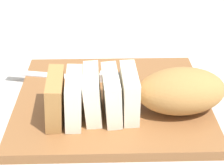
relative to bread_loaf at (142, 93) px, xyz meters
The scene contains 6 objects.
ground_plane 0.10m from the bread_loaf, 41.74° to the right, with size 3.00×3.00×0.00m, color beige.
cutting_board 0.09m from the bread_loaf, 41.74° to the right, with size 0.38×0.32×0.02m, color brown.
bread_loaf is the anchor object (origin of this frame).
bread_knife 0.14m from the bread_loaf, 55.04° to the right, with size 0.28×0.06×0.02m.
crumb_near_knife 0.09m from the bread_loaf, 93.67° to the right, with size 0.01×0.01×0.01m, color tan.
crumb_near_loaf 0.07m from the bread_loaf, 75.50° to the right, with size 0.01×0.01×0.01m, color tan.
Camera 1 is at (-0.01, 0.53, 0.40)m, focal length 52.38 mm.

